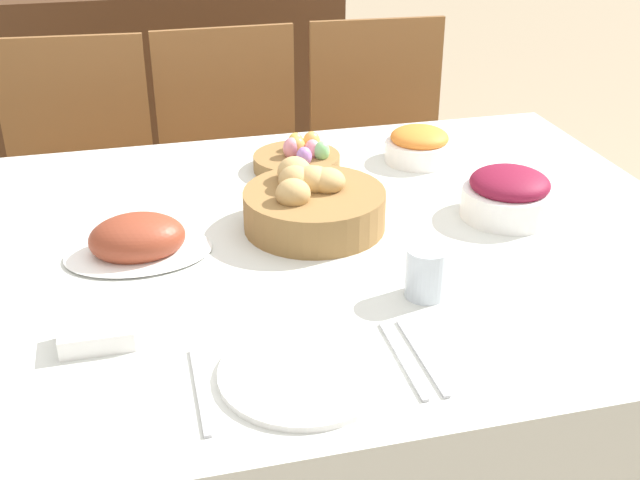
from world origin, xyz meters
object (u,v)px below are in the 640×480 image
object	(u,v)px
dinner_plate	(304,373)
carrot_bowl	(419,145)
egg_basket	(299,158)
spoon	(422,356)
chair_far_right	(384,160)
beet_salad_bowl	(509,194)
sideboard	(168,98)
chair_far_left	(80,189)
butter_dish	(97,335)
drinking_cup	(426,272)
knife	(402,359)
fork	(200,390)
ham_platter	(138,241)
chair_far_center	(234,175)
bread_basket	(313,203)

from	to	relation	value
dinner_plate	carrot_bowl	bearing A→B (deg)	58.85
egg_basket	spoon	bearing A→B (deg)	-88.93
chair_far_right	beet_salad_bowl	distance (m)	0.93
sideboard	chair_far_left	bearing A→B (deg)	-107.68
chair_far_right	butter_dish	bearing A→B (deg)	-122.77
chair_far_left	drinking_cup	bearing A→B (deg)	-57.40
chair_far_right	knife	world-z (taller)	chair_far_right
fork	spoon	world-z (taller)	same
chair_far_left	egg_basket	size ratio (longest dim) A/B	4.62
egg_basket	fork	xyz separation A→B (m)	(-0.31, -0.76, -0.02)
egg_basket	ham_platter	size ratio (longest dim) A/B	0.73
chair_far_center	bread_basket	xyz separation A→B (m)	(0.04, -0.84, 0.28)
chair_far_left	carrot_bowl	world-z (taller)	chair_far_left
chair_far_center	sideboard	size ratio (longest dim) A/B	0.66
bread_basket	drinking_cup	distance (m)	0.32
drinking_cup	dinner_plate	bearing A→B (deg)	-146.01
chair_far_left	butter_dish	bearing A→B (deg)	-81.69
ham_platter	drinking_cup	distance (m)	0.53
dinner_plate	fork	xyz separation A→B (m)	(-0.15, 0.00, -0.00)
chair_far_center	knife	distance (m)	1.33
butter_dish	egg_basket	bearing A→B (deg)	53.42
sideboard	dinner_plate	size ratio (longest dim) A/B	5.58
chair_far_center	bread_basket	bearing A→B (deg)	-87.81
knife	carrot_bowl	bearing A→B (deg)	68.38
bread_basket	drinking_cup	xyz separation A→B (m)	(0.12, -0.30, -0.01)
chair_far_left	drinking_cup	size ratio (longest dim) A/B	10.43
dinner_plate	fork	size ratio (longest dim) A/B	1.25
spoon	chair_far_left	bearing A→B (deg)	111.88
knife	drinking_cup	world-z (taller)	drinking_cup
chair_far_left	drinking_cup	xyz separation A→B (m)	(0.60, -1.14, 0.27)
drinking_cup	butter_dish	distance (m)	0.53
chair_far_left	knife	xyz separation A→B (m)	(0.51, -1.31, 0.23)
chair_far_right	knife	xyz separation A→B (m)	(-0.41, -1.31, 0.23)
dinner_plate	drinking_cup	world-z (taller)	drinking_cup
chair_far_right	sideboard	world-z (taller)	chair_far_right
sideboard	butter_dish	world-z (taller)	sideboard
sideboard	dinner_plate	distance (m)	2.35
carrot_bowl	beet_salad_bowl	size ratio (longest dim) A/B	0.85
carrot_bowl	fork	xyz separation A→B (m)	(-0.60, -0.74, -0.04)
chair_far_center	chair_far_left	bearing A→B (deg)	179.66
chair_far_right	ham_platter	distance (m)	1.20
fork	knife	xyz separation A→B (m)	(0.30, 0.00, 0.00)
chair_far_left	chair_far_right	world-z (taller)	same
butter_dish	carrot_bowl	bearing A→B (deg)	38.79
chair_far_center	drinking_cup	bearing A→B (deg)	-82.47
chair_far_right	chair_far_center	xyz separation A→B (m)	(-0.47, 0.00, 0.00)
butter_dish	chair_far_right	bearing A→B (deg)	53.89
bread_basket	egg_basket	xyz separation A→B (m)	(0.04, 0.29, -0.02)
butter_dish	fork	bearing A→B (deg)	-48.13
spoon	chair_far_center	bearing A→B (deg)	93.54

